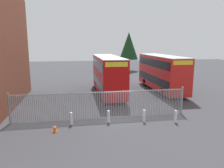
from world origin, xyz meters
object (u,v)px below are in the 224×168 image
object	(u,v)px
double_decker_bus_near_gate	(108,73)
double_decker_bus_behind_fence_left	(161,71)
bollard_near_left	(71,119)
bollard_center_front	(109,117)
traffic_cone_by_gate	(55,128)
bollard_near_right	(144,116)
bollard_far_right	(176,117)

from	to	relation	value
double_decker_bus_near_gate	double_decker_bus_behind_fence_left	size ratio (longest dim) A/B	1.00
bollard_near_left	bollard_center_front	size ratio (longest dim) A/B	1.00
bollard_center_front	traffic_cone_by_gate	xyz separation A→B (m)	(-3.86, -1.02, -0.19)
double_decker_bus_behind_fence_left	bollard_near_left	bearing A→B (deg)	-137.48
double_decker_bus_near_gate	bollard_near_right	distance (m)	10.09
bollard_near_right	traffic_cone_by_gate	xyz separation A→B (m)	(-6.55, -0.74, -0.19)
bollard_near_left	bollard_far_right	xyz separation A→B (m)	(7.75, -0.85, 0.00)
bollard_near_left	bollard_far_right	size ratio (longest dim) A/B	1.00
double_decker_bus_near_gate	bollard_far_right	world-z (taller)	double_decker_bus_near_gate
bollard_far_right	double_decker_bus_behind_fence_left	bearing A→B (deg)	73.13
bollard_near_right	bollard_far_right	size ratio (longest dim) A/B	1.00
bollard_center_front	traffic_cone_by_gate	size ratio (longest dim) A/B	1.61
bollard_near_left	bollard_far_right	distance (m)	7.80
double_decker_bus_near_gate	traffic_cone_by_gate	bearing A→B (deg)	-116.53
double_decker_bus_behind_fence_left	bollard_far_right	size ratio (longest dim) A/B	11.38
double_decker_bus_near_gate	bollard_near_right	size ratio (longest dim) A/B	11.38
bollard_far_right	traffic_cone_by_gate	distance (m)	8.86
double_decker_bus_behind_fence_left	traffic_cone_by_gate	xyz separation A→B (m)	(-12.20, -11.24, -2.13)
double_decker_bus_behind_fence_left	bollard_near_right	world-z (taller)	double_decker_bus_behind_fence_left
double_decker_bus_near_gate	double_decker_bus_behind_fence_left	world-z (taller)	same
double_decker_bus_behind_fence_left	bollard_near_left	distance (m)	15.17
double_decker_bus_near_gate	bollard_near_left	world-z (taller)	double_decker_bus_near_gate
bollard_near_left	traffic_cone_by_gate	xyz separation A→B (m)	(-1.11, -1.07, -0.19)
bollard_near_left	double_decker_bus_near_gate	bearing A→B (deg)	66.30
bollard_center_front	bollard_near_right	world-z (taller)	same
double_decker_bus_behind_fence_left	bollard_far_right	distance (m)	11.68
double_decker_bus_behind_fence_left	bollard_near_right	distance (m)	12.08
double_decker_bus_behind_fence_left	traffic_cone_by_gate	world-z (taller)	double_decker_bus_behind_fence_left
double_decker_bus_behind_fence_left	bollard_near_left	size ratio (longest dim) A/B	11.38
double_decker_bus_near_gate	bollard_center_front	size ratio (longest dim) A/B	11.38
bollard_center_front	bollard_near_left	bearing A→B (deg)	179.00
bollard_near_left	traffic_cone_by_gate	world-z (taller)	bollard_near_left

